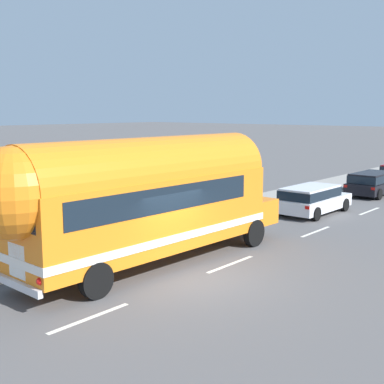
# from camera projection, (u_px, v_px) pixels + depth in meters

# --- Properties ---
(ground_plane) EXTENTS (300.00, 300.00, 0.00)m
(ground_plane) POSITION_uv_depth(u_px,v_px,m) (192.00, 279.00, 15.21)
(ground_plane) COLOR #565454
(lane_markings) EXTENTS (4.07, 80.00, 0.01)m
(lane_markings) POSITION_uv_depth(u_px,v_px,m) (313.00, 206.00, 26.81)
(lane_markings) COLOR silver
(lane_markings) RESTS_ON ground
(sidewalk_slab) EXTENTS (2.77, 90.00, 0.15)m
(sidewalk_slab) POSITION_uv_depth(u_px,v_px,m) (240.00, 207.00, 26.12)
(sidewalk_slab) COLOR gray
(sidewalk_slab) RESTS_ON ground
(painted_bus) EXTENTS (2.85, 11.74, 4.12)m
(painted_bus) POSITION_uv_depth(u_px,v_px,m) (140.00, 196.00, 15.98)
(painted_bus) COLOR orange
(painted_bus) RESTS_ON ground
(car_lead) EXTENTS (1.99, 4.48, 1.37)m
(car_lead) POSITION_uv_depth(u_px,v_px,m) (312.00, 198.00, 24.61)
(car_lead) COLOR white
(car_lead) RESTS_ON ground
(car_second) EXTENTS (1.96, 4.70, 1.37)m
(car_second) POSITION_uv_depth(u_px,v_px,m) (373.00, 182.00, 30.15)
(car_second) COLOR black
(car_second) RESTS_ON ground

